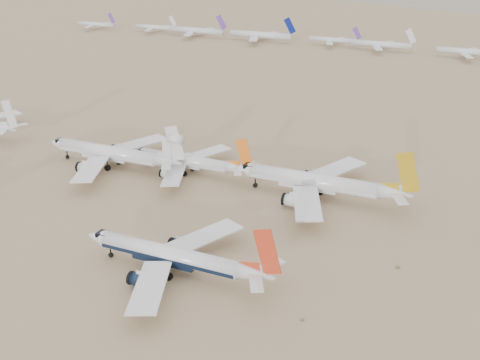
{
  "coord_description": "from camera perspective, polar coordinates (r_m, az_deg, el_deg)",
  "views": [
    {
      "loc": [
        55.87,
        -97.49,
        74.61
      ],
      "look_at": [
        -11.75,
        49.27,
        7.0
      ],
      "focal_mm": 45.0,
      "sensor_mm": 36.0,
      "label": 1
    }
  ],
  "objects": [
    {
      "name": "row2_white_trijet",
      "position": [
        205.55,
        -11.72,
        2.5
      ],
      "size": [
        51.23,
        50.06,
        18.15
      ],
      "color": "silver",
      "rests_on": "ground"
    },
    {
      "name": "ground",
      "position": [
        134.87,
        -4.31,
        -10.95
      ],
      "size": [
        7000.0,
        7000.0,
        0.0
      ],
      "primitive_type": "plane",
      "color": "#947856",
      "rests_on": "ground"
    },
    {
      "name": "main_airliner",
      "position": [
        140.61,
        -5.98,
        -7.27
      ],
      "size": [
        47.88,
        46.76,
        16.9
      ],
      "color": "silver",
      "rests_on": "ground"
    },
    {
      "name": "row2_orange_tail",
      "position": [
        197.6,
        -4.8,
        1.75
      ],
      "size": [
        42.06,
        41.15,
        15.0
      ],
      "color": "silver",
      "rests_on": "ground"
    },
    {
      "name": "row2_gold_tail",
      "position": [
        179.31,
        7.6,
        -0.25
      ],
      "size": [
        53.05,
        51.89,
        18.89
      ],
      "color": "silver",
      "rests_on": "ground"
    }
  ]
}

